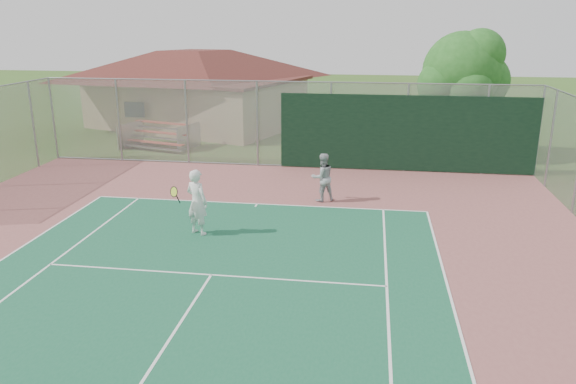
# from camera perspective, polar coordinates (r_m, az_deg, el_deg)

# --- Properties ---
(back_fence) EXTENTS (20.08, 0.11, 3.53)m
(back_fence) POSITION_cam_1_polar(r_m,az_deg,el_deg) (22.77, 4.59, 6.46)
(back_fence) COLOR gray
(back_fence) RESTS_ON ground
(clubhouse) EXTENTS (13.62, 11.21, 5.06)m
(clubhouse) POSITION_cam_1_polar(r_m,az_deg,el_deg) (32.78, -9.36, 11.08)
(clubhouse) COLOR tan
(clubhouse) RESTS_ON ground
(bleachers) EXTENTS (3.49, 2.53, 1.14)m
(bleachers) POSITION_cam_1_polar(r_m,az_deg,el_deg) (27.48, -12.96, 5.64)
(bleachers) COLOR #B7412A
(bleachers) RESTS_ON ground
(tree) EXTENTS (3.97, 3.76, 5.53)m
(tree) POSITION_cam_1_polar(r_m,az_deg,el_deg) (25.57, 17.46, 11.36)
(tree) COLOR #351E13
(tree) RESTS_ON ground
(player_white_front) EXTENTS (1.13, 0.80, 1.88)m
(player_white_front) POSITION_cam_1_polar(r_m,az_deg,el_deg) (15.85, -9.25, -1.07)
(player_white_front) COLOR silver
(player_white_front) RESTS_ON ground
(player_grey_back) EXTENTS (0.99, 0.92, 1.62)m
(player_grey_back) POSITION_cam_1_polar(r_m,az_deg,el_deg) (18.66, 3.52, 1.45)
(player_grey_back) COLOR #A5A8AB
(player_grey_back) RESTS_ON ground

